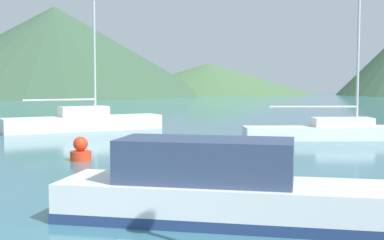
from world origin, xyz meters
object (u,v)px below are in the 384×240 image
sailboat_inner (84,121)px  sailboat_middle (342,130)px  motorboat_near (264,197)px  buoy_marker (81,151)px

sailboat_inner → sailboat_middle: bearing=-46.3°
motorboat_near → sailboat_middle: 15.34m
sailboat_inner → buoy_marker: (3.03, -10.43, -0.16)m
sailboat_middle → motorboat_near: bearing=-113.8°
motorboat_near → buoy_marker: size_ratio=9.87×
sailboat_inner → buoy_marker: sailboat_inner is taller
buoy_marker → sailboat_middle: bearing=36.8°
motorboat_near → buoy_marker: (-5.80, 7.36, -0.17)m
sailboat_middle → sailboat_inner: bearing=158.8°
motorboat_near → sailboat_middle: bearing=80.6°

